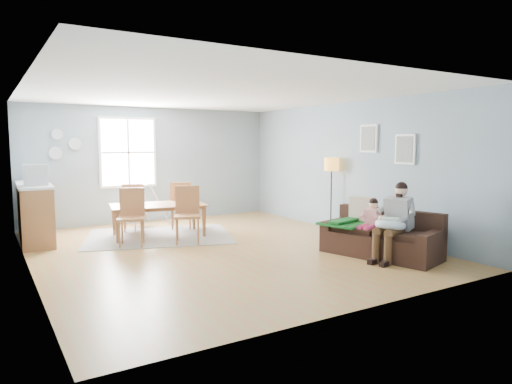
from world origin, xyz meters
TOP-DOWN VIEW (x-y plane):
  - room at (0.00, 0.00)m, footprint 8.40×9.40m
  - window at (-0.60, 3.46)m, footprint 1.32×0.08m
  - pictures at (2.97, -1.05)m, footprint 0.05×1.34m
  - wall_plates at (-2.00, 3.47)m, footprint 0.67×0.02m
  - sofa at (2.08, -1.84)m, footprint 1.29×2.02m
  - green_throw at (1.84, -1.26)m, footprint 1.01×0.90m
  - beige_pillow at (2.14, -1.32)m, footprint 0.27×0.48m
  - father at (2.04, -2.13)m, footprint 0.93×0.56m
  - nursing_pillow at (1.91, -2.17)m, footprint 0.62×0.61m
  - infant at (1.89, -2.14)m, footprint 0.24×0.32m
  - toddler at (1.97, -1.69)m, footprint 0.50×0.34m
  - floor_lamp at (2.80, 0.29)m, footprint 0.31×0.31m
  - storage_cube at (2.69, -2.10)m, footprint 0.57×0.54m
  - rug at (-0.54, 1.59)m, footprint 3.30×2.86m
  - dining_table at (-0.54, 1.59)m, footprint 1.98×1.32m
  - chair_sw at (-1.22, 1.09)m, footprint 0.61×0.61m
  - chair_se at (-0.26, 0.79)m, footprint 0.63×0.63m
  - chair_nw at (-0.82, 2.40)m, footprint 0.58×0.58m
  - chair_ne at (0.13, 2.10)m, footprint 0.61×0.61m
  - counter at (-2.70, 2.38)m, footprint 0.65×1.99m
  - monitor at (-2.70, 2.00)m, footprint 0.41×0.39m
  - baby_swing at (-0.49, 2.90)m, footprint 1.14×1.16m

SIDE VIEW (x-z plane):
  - rug at x=-0.54m, z-range 0.00..0.01m
  - storage_cube at x=2.69m, z-range 0.00..0.51m
  - sofa at x=2.08m, z-range -0.11..0.65m
  - dining_table at x=-0.54m, z-range 0.00..0.65m
  - baby_swing at x=-0.49m, z-range -0.05..0.90m
  - green_throw at x=1.84m, z-range 0.46..0.50m
  - counter at x=-2.70m, z-range 0.01..1.11m
  - nursing_pillow at x=1.91m, z-range 0.49..0.68m
  - chair_nw at x=-0.82m, z-range 0.08..1.09m
  - chair_ne at x=0.13m, z-range 0.08..1.11m
  - chair_sw at x=-1.22m, z-range 0.08..1.13m
  - chair_se at x=-0.26m, z-range 0.08..1.14m
  - toddler at x=1.97m, z-range 0.26..1.01m
  - father at x=2.04m, z-range 0.04..1.28m
  - infant at x=1.89m, z-range 0.60..0.72m
  - beige_pillow at x=2.14m, z-range 0.46..0.92m
  - monitor at x=-2.70m, z-range 1.10..1.48m
  - floor_lamp at x=2.80m, z-range 0.51..2.07m
  - window at x=-0.60m, z-range 0.84..2.46m
  - wall_plates at x=-2.00m, z-range 1.50..2.16m
  - pictures at x=2.97m, z-range 1.48..2.22m
  - room at x=0.00m, z-range 0.47..4.37m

